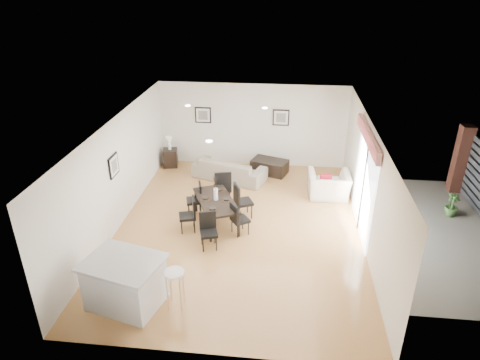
# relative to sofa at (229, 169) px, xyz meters

# --- Properties ---
(ground) EXTENTS (8.00, 8.00, 0.00)m
(ground) POSITION_rel_sofa_xyz_m (0.61, -2.78, -0.33)
(ground) COLOR #AF7D48
(ground) RESTS_ON ground
(wall_back) EXTENTS (6.00, 0.04, 2.70)m
(wall_back) POSITION_rel_sofa_xyz_m (0.61, 1.22, 1.02)
(wall_back) COLOR white
(wall_back) RESTS_ON ground
(wall_front) EXTENTS (6.00, 0.04, 2.70)m
(wall_front) POSITION_rel_sofa_xyz_m (0.61, -6.78, 1.02)
(wall_front) COLOR white
(wall_front) RESTS_ON ground
(wall_left) EXTENTS (0.04, 8.00, 2.70)m
(wall_left) POSITION_rel_sofa_xyz_m (-2.39, -2.78, 1.02)
(wall_left) COLOR white
(wall_left) RESTS_ON ground
(wall_right) EXTENTS (0.04, 8.00, 2.70)m
(wall_right) POSITION_rel_sofa_xyz_m (3.61, -2.78, 1.02)
(wall_right) COLOR white
(wall_right) RESTS_ON ground
(ceiling) EXTENTS (6.00, 8.00, 0.02)m
(ceiling) POSITION_rel_sofa_xyz_m (0.61, -2.78, 2.37)
(ceiling) COLOR white
(ceiling) RESTS_ON wall_back
(sofa) EXTENTS (2.40, 1.56, 0.65)m
(sofa) POSITION_rel_sofa_xyz_m (0.00, 0.00, 0.00)
(sofa) COLOR gray
(sofa) RESTS_ON ground
(armchair) EXTENTS (1.16, 1.02, 0.74)m
(armchair) POSITION_rel_sofa_xyz_m (2.95, -0.87, 0.04)
(armchair) COLOR beige
(armchair) RESTS_ON ground
(courtyard_plant_b) EXTENTS (0.39, 0.39, 0.62)m
(courtyard_plant_b) POSITION_rel_sofa_xyz_m (6.08, -1.58, -0.02)
(courtyard_plant_b) COLOR #3D632A
(courtyard_plant_b) RESTS_ON ground
(dining_table) EXTENTS (1.41, 1.82, 0.68)m
(dining_table) POSITION_rel_sofa_xyz_m (0.02, -2.63, 0.28)
(dining_table) COLOR black
(dining_table) RESTS_ON ground
(dining_chair_wnear) EXTENTS (0.49, 0.49, 0.89)m
(dining_chair_wnear) POSITION_rel_sofa_xyz_m (-0.56, -3.02, 0.17)
(dining_chair_wnear) COLOR black
(dining_chair_wnear) RESTS_ON ground
(dining_chair_wfar) EXTENTS (0.48, 0.48, 0.88)m
(dining_chair_wfar) POSITION_rel_sofa_xyz_m (-0.56, -2.20, 0.16)
(dining_chair_wfar) COLOR black
(dining_chair_wfar) RESTS_ON ground
(dining_chair_enear) EXTENTS (0.53, 0.53, 0.85)m
(dining_chair_enear) POSITION_rel_sofa_xyz_m (0.61, -3.08, 0.15)
(dining_chair_enear) COLOR black
(dining_chair_enear) RESTS_ON ground
(dining_chair_efar) EXTENTS (0.56, 0.56, 0.95)m
(dining_chair_efar) POSITION_rel_sofa_xyz_m (0.59, -2.26, 0.20)
(dining_chair_efar) COLOR black
(dining_chair_efar) RESTS_ON ground
(dining_chair_head) EXTENTS (0.48, 0.48, 0.87)m
(dining_chair_head) POSITION_rel_sofa_xyz_m (-0.00, -3.65, 0.16)
(dining_chair_head) COLOR black
(dining_chair_head) RESTS_ON ground
(dining_chair_foot) EXTENTS (0.55, 0.55, 1.01)m
(dining_chair_foot) POSITION_rel_sofa_xyz_m (0.04, -1.63, 0.24)
(dining_chair_foot) COLOR black
(dining_chair_foot) RESTS_ON ground
(vase) EXTENTS (0.85, 1.31, 0.66)m
(vase) POSITION_rel_sofa_xyz_m (0.02, -2.63, 0.62)
(vase) COLOR white
(vase) RESTS_ON dining_table
(coffee_table) EXTENTS (1.25, 0.99, 0.44)m
(coffee_table) POSITION_rel_sofa_xyz_m (1.22, 0.57, -0.11)
(coffee_table) COLOR black
(coffee_table) RESTS_ON ground
(side_table) EXTENTS (0.51, 0.51, 0.59)m
(side_table) POSITION_rel_sofa_xyz_m (-2.05, 0.75, -0.03)
(side_table) COLOR black
(side_table) RESTS_ON ground
(table_lamp) EXTENTS (0.23, 0.23, 0.43)m
(table_lamp) POSITION_rel_sofa_xyz_m (-2.05, 0.75, 0.55)
(table_lamp) COLOR white
(table_lamp) RESTS_ON side_table
(cushion) EXTENTS (0.33, 0.17, 0.31)m
(cushion) POSITION_rel_sofa_xyz_m (2.85, -0.97, 0.25)
(cushion) COLOR #A61524
(cushion) RESTS_ON armchair
(kitchen_island) EXTENTS (1.64, 1.41, 0.98)m
(kitchen_island) POSITION_rel_sofa_xyz_m (-1.24, -5.71, 0.17)
(kitchen_island) COLOR silver
(kitchen_island) RESTS_ON ground
(bar_stool) EXTENTS (0.38, 0.38, 0.83)m
(bar_stool) POSITION_rel_sofa_xyz_m (-0.27, -5.71, 0.38)
(bar_stool) COLOR white
(bar_stool) RESTS_ON ground
(framed_print_back_left) EXTENTS (0.52, 0.04, 0.52)m
(framed_print_back_left) POSITION_rel_sofa_xyz_m (-0.99, 1.19, 1.32)
(framed_print_back_left) COLOR black
(framed_print_back_left) RESTS_ON wall_back
(framed_print_back_right) EXTENTS (0.52, 0.04, 0.52)m
(framed_print_back_right) POSITION_rel_sofa_xyz_m (1.51, 1.19, 1.32)
(framed_print_back_right) COLOR black
(framed_print_back_right) RESTS_ON wall_back
(framed_print_left_wall) EXTENTS (0.04, 0.52, 0.52)m
(framed_print_left_wall) POSITION_rel_sofa_xyz_m (-2.36, -2.98, 1.32)
(framed_print_left_wall) COLOR black
(framed_print_left_wall) RESTS_ON wall_left
(sliding_door) EXTENTS (0.12, 2.70, 2.57)m
(sliding_door) POSITION_rel_sofa_xyz_m (3.57, -2.48, 1.34)
(sliding_door) COLOR white
(sliding_door) RESTS_ON wall_right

